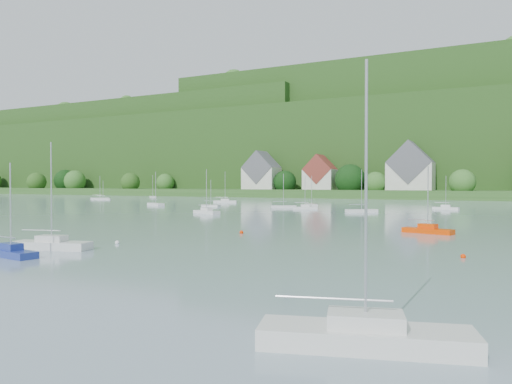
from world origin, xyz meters
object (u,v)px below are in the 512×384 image
Objects in this scene: near_sailboat_1 at (11,251)px; near_sailboat_4 at (365,334)px; near_sailboat_3 at (52,244)px; near_sailboat_5 at (428,230)px.

near_sailboat_4 is at bearing -7.30° from near_sailboat_1.
near_sailboat_5 is at bearing 32.47° from near_sailboat_3.
near_sailboat_1 is 40.45m from near_sailboat_5.
near_sailboat_1 is 0.95× the size of near_sailboat_5.
near_sailboat_4 reaches higher than near_sailboat_5.
near_sailboat_5 is (-3.26, 39.91, -0.06)m from near_sailboat_4.
near_sailboat_5 reaches higher than near_sailboat_1.
near_sailboat_1 is at bearing -95.29° from near_sailboat_3.
near_sailboat_1 is at bearing 148.02° from near_sailboat_4.
near_sailboat_4 reaches higher than near_sailboat_1.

